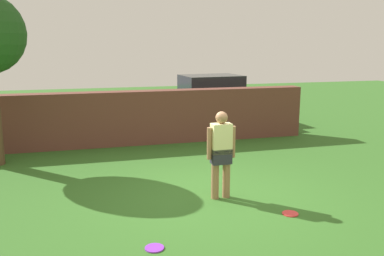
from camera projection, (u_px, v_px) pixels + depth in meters
name	position (u px, v px, depth m)	size (l,w,h in m)	color
ground_plane	(208.00, 197.00, 7.63)	(40.00, 40.00, 0.00)	#336623
brick_wall	(108.00, 119.00, 11.32)	(11.51, 0.50, 1.51)	brown
person	(221.00, 151.00, 7.41)	(0.54, 0.23, 1.62)	#9E704C
car	(211.00, 100.00, 14.43)	(4.33, 2.21, 1.72)	navy
frisbee_purple	(154.00, 248.00, 5.70)	(0.27, 0.27, 0.02)	purple
frisbee_red	(290.00, 214.00, 6.85)	(0.27, 0.27, 0.02)	red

